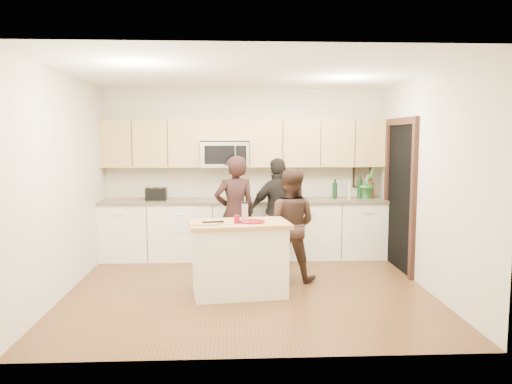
{
  "coord_description": "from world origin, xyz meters",
  "views": [
    {
      "loc": [
        -0.2,
        -6.17,
        1.92
      ],
      "look_at": [
        0.11,
        0.35,
        1.2
      ],
      "focal_mm": 35.0,
      "sensor_mm": 36.0,
      "label": 1
    }
  ],
  "objects_px": {
    "toaster": "(156,194)",
    "woman_center": "(290,225)",
    "island": "(239,258)",
    "woman_right": "(279,213)",
    "woman_left": "(235,213)"
  },
  "relations": [
    {
      "from": "island",
      "to": "woman_right",
      "type": "relative_size",
      "value": 0.79
    },
    {
      "from": "woman_right",
      "to": "woman_center",
      "type": "bearing_deg",
      "value": 81.5
    },
    {
      "from": "woman_left",
      "to": "woman_center",
      "type": "bearing_deg",
      "value": 128.49
    },
    {
      "from": "toaster",
      "to": "island",
      "type": "bearing_deg",
      "value": -55.63
    },
    {
      "from": "island",
      "to": "toaster",
      "type": "bearing_deg",
      "value": 116.84
    },
    {
      "from": "toaster",
      "to": "woman_center",
      "type": "height_order",
      "value": "woman_center"
    },
    {
      "from": "woman_left",
      "to": "woman_center",
      "type": "height_order",
      "value": "woman_left"
    },
    {
      "from": "toaster",
      "to": "woman_center",
      "type": "xyz_separation_m",
      "value": [
        1.96,
        -1.26,
        -0.28
      ]
    },
    {
      "from": "island",
      "to": "woman_left",
      "type": "bearing_deg",
      "value": 84.62
    },
    {
      "from": "island",
      "to": "woman_right",
      "type": "bearing_deg",
      "value": 57.63
    },
    {
      "from": "toaster",
      "to": "woman_center",
      "type": "relative_size",
      "value": 0.21
    },
    {
      "from": "island",
      "to": "woman_right",
      "type": "xyz_separation_m",
      "value": [
        0.61,
        1.32,
        0.36
      ]
    },
    {
      "from": "woman_center",
      "to": "woman_right",
      "type": "relative_size",
      "value": 0.93
    },
    {
      "from": "woman_left",
      "to": "woman_right",
      "type": "relative_size",
      "value": 1.03
    },
    {
      "from": "woman_right",
      "to": "island",
      "type": "bearing_deg",
      "value": 50.67
    }
  ]
}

